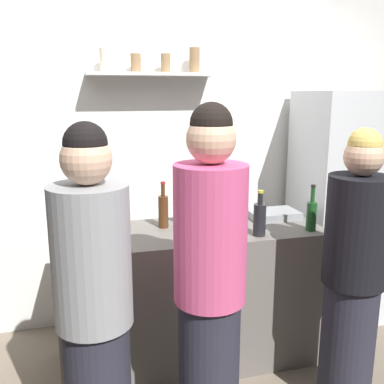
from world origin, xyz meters
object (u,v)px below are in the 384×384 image
object	(u,v)px
wine_bottle_amber_glass	(164,210)
water_bottle_plastic	(73,227)
wine_bottle_dark_glass	(260,218)
utensil_holder	(233,214)
wine_bottle_green_glass	(312,214)
wine_bottle_pale_glass	(184,207)
person_grey_hoodie	(95,314)
refrigerator	(341,208)
person_blonde	(353,277)
person_pink_top	(210,290)
baking_pan	(273,214)

from	to	relation	value
wine_bottle_amber_glass	water_bottle_plastic	bearing A→B (deg)	-160.94
wine_bottle_dark_glass	utensil_holder	bearing A→B (deg)	100.09
wine_bottle_green_glass	wine_bottle_pale_glass	bearing A→B (deg)	155.55
wine_bottle_amber_glass	person_grey_hoodie	size ratio (longest dim) A/B	0.18
wine_bottle_green_glass	utensil_holder	bearing A→B (deg)	143.99
person_grey_hoodie	refrigerator	bearing A→B (deg)	-157.98
utensil_holder	wine_bottle_pale_glass	size ratio (longest dim) A/B	0.69
refrigerator	wine_bottle_amber_glass	bearing A→B (deg)	-171.69
refrigerator	person_blonde	bearing A→B (deg)	-119.64
wine_bottle_pale_glass	person_blonde	bearing A→B (deg)	-46.26
person_blonde	water_bottle_plastic	bearing A→B (deg)	37.15
water_bottle_plastic	person_pink_top	bearing A→B (deg)	-47.25
refrigerator	wine_bottle_amber_glass	world-z (taller)	refrigerator
wine_bottle_pale_glass	person_pink_top	distance (m)	0.92
wine_bottle_green_glass	wine_bottle_dark_glass	xyz separation A→B (m)	(-0.36, -0.01, 0.00)
wine_bottle_amber_glass	person_pink_top	size ratio (longest dim) A/B	0.18
wine_bottle_green_glass	person_grey_hoodie	size ratio (longest dim) A/B	0.18
water_bottle_plastic	refrigerator	bearing A→B (deg)	11.43
wine_bottle_green_glass	person_blonde	world-z (taller)	person_blonde
utensil_holder	person_pink_top	world-z (taller)	person_pink_top
person_grey_hoodie	person_pink_top	size ratio (longest dim) A/B	0.96
utensil_holder	person_pink_top	bearing A→B (deg)	-116.61
utensil_holder	person_grey_hoodie	size ratio (longest dim) A/B	0.13
wine_bottle_pale_glass	person_blonde	xyz separation A→B (m)	(0.76, -0.80, -0.24)
refrigerator	person_grey_hoodie	world-z (taller)	refrigerator
wine_bottle_amber_glass	person_grey_hoodie	distance (m)	1.03
utensil_holder	refrigerator	bearing A→B (deg)	12.34
baking_pan	wine_bottle_pale_glass	distance (m)	0.65
refrigerator	wine_bottle_dark_glass	distance (m)	1.07
water_bottle_plastic	person_grey_hoodie	distance (m)	0.72
wine_bottle_dark_glass	person_pink_top	size ratio (longest dim) A/B	0.16
wine_bottle_green_glass	person_blonde	size ratio (longest dim) A/B	0.19
utensil_holder	wine_bottle_amber_glass	size ratio (longest dim) A/B	0.70
utensil_holder	person_blonde	distance (m)	0.89
baking_pan	wine_bottle_pale_glass	world-z (taller)	wine_bottle_pale_glass
baking_pan	person_blonde	world-z (taller)	person_blonde
wine_bottle_amber_glass	baking_pan	bearing A→B (deg)	1.80
baking_pan	water_bottle_plastic	xyz separation A→B (m)	(-1.36, -0.22, 0.09)
refrigerator	wine_bottle_pale_glass	bearing A→B (deg)	-172.42
wine_bottle_amber_glass	wine_bottle_green_glass	bearing A→B (deg)	-18.69
refrigerator	utensil_holder	world-z (taller)	refrigerator
person_grey_hoodie	person_pink_top	xyz separation A→B (m)	(0.54, 0.02, 0.04)
utensil_holder	wine_bottle_green_glass	xyz separation A→B (m)	(0.42, -0.30, 0.05)
baking_pan	person_blonde	bearing A→B (deg)	-81.35
wine_bottle_dark_glass	person_grey_hoodie	world-z (taller)	person_grey_hoodie
wine_bottle_green_glass	person_pink_top	xyz separation A→B (m)	(-0.85, -0.56, -0.15)
person_grey_hoodie	person_blonde	xyz separation A→B (m)	(1.40, 0.13, -0.04)
wine_bottle_dark_glass	person_pink_top	xyz separation A→B (m)	(-0.49, -0.55, -0.16)
person_pink_top	utensil_holder	bearing A→B (deg)	0.26
refrigerator	wine_bottle_pale_glass	distance (m)	1.33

